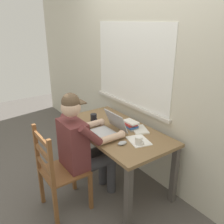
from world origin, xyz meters
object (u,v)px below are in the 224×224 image
coffee_mug_dark (94,118)px  seated_person (83,144)px  desk (115,137)px  laptop (109,128)px  book_stack_main (130,125)px  coffee_mug_white (139,141)px  wooden_chair (59,171)px  computer_mouse (122,143)px

coffee_mug_dark → seated_person: bearing=-45.0°
desk → laptop: bearing=-71.9°
coffee_mug_dark → book_stack_main: (0.39, 0.25, -0.01)m
coffee_mug_dark → book_stack_main: size_ratio=0.57×
desk → coffee_mug_white: coffee_mug_white is taller
desk → book_stack_main: bearing=64.8°
wooden_chair → coffee_mug_dark: bearing=118.9°
seated_person → coffee_mug_white: size_ratio=11.10×
coffee_mug_white → book_stack_main: coffee_mug_white is taller
seated_person → wooden_chair: (-0.00, -0.28, -0.22)m
wooden_chair → seated_person: bearing=90.0°
coffee_mug_white → coffee_mug_dark: (-0.74, -0.07, 0.01)m
laptop → desk: bearing=108.1°
computer_mouse → book_stack_main: book_stack_main is taller
desk → coffee_mug_dark: 0.36m
desk → laptop: 0.19m
coffee_mug_white → coffee_mug_dark: 0.75m
laptop → computer_mouse: (0.30, -0.04, -0.03)m
wooden_chair → coffee_mug_white: wooden_chair is taller
computer_mouse → coffee_mug_white: 0.17m
seated_person → coffee_mug_dark: 0.50m
desk → coffee_mug_white: bearing=-3.4°
wooden_chair → computer_mouse: size_ratio=9.25×
wooden_chair → computer_mouse: 0.69m
laptop → computer_mouse: bearing=-8.2°
coffee_mug_white → wooden_chair: bearing=-120.0°
desk → coffee_mug_dark: bearing=-163.9°
coffee_mug_dark → book_stack_main: bearing=32.6°
coffee_mug_white → book_stack_main: bearing=153.2°
desk → book_stack_main: (0.07, 0.16, 0.13)m
wooden_chair → book_stack_main: bearing=87.3°
wooden_chair → book_stack_main: (0.04, 0.87, 0.29)m
desk → seated_person: seated_person is taller
desk → coffee_mug_white: size_ratio=12.35×
seated_person → computer_mouse: size_ratio=12.30×
desk → coffee_mug_dark: (-0.31, -0.09, 0.14)m
desk → coffee_mug_white: (0.43, -0.03, 0.14)m
laptop → book_stack_main: 0.27m
coffee_mug_dark → book_stack_main: 0.46m
laptop → computer_mouse: 0.30m
wooden_chair → laptop: (0.00, 0.60, 0.31)m
wooden_chair → coffee_mug_dark: wooden_chair is taller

